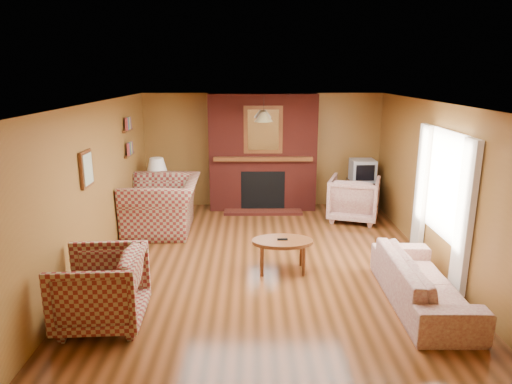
{
  "coord_description": "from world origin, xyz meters",
  "views": [
    {
      "loc": [
        -0.22,
        -6.36,
        2.82
      ],
      "look_at": [
        -0.16,
        0.6,
        0.98
      ],
      "focal_mm": 32.0,
      "sensor_mm": 36.0,
      "label": 1
    }
  ],
  "objects_px": {
    "fireplace": "(263,153)",
    "plaid_loveseat": "(163,205)",
    "plaid_armchair": "(100,289)",
    "floral_sofa": "(423,281)",
    "side_table": "(159,203)",
    "crt_tv": "(362,170)",
    "floral_armchair": "(354,199)",
    "coffee_table": "(282,244)",
    "table_lamp": "(157,173)",
    "tv_stand": "(361,196)"
  },
  "relations": [
    {
      "from": "fireplace",
      "to": "plaid_loveseat",
      "type": "xyz_separation_m",
      "value": [
        -1.85,
        -1.39,
        -0.7
      ]
    },
    {
      "from": "plaid_armchair",
      "to": "floral_sofa",
      "type": "bearing_deg",
      "value": 93.47
    },
    {
      "from": "side_table",
      "to": "crt_tv",
      "type": "height_order",
      "value": "crt_tv"
    },
    {
      "from": "floral_sofa",
      "to": "floral_armchair",
      "type": "xyz_separation_m",
      "value": [
        -0.14,
        3.35,
        0.13
      ]
    },
    {
      "from": "plaid_armchair",
      "to": "coffee_table",
      "type": "relative_size",
      "value": 1.09
    },
    {
      "from": "plaid_loveseat",
      "to": "floral_sofa",
      "type": "distance_m",
      "value": 4.67
    },
    {
      "from": "floral_sofa",
      "to": "coffee_table",
      "type": "relative_size",
      "value": 2.3
    },
    {
      "from": "plaid_loveseat",
      "to": "crt_tv",
      "type": "bearing_deg",
      "value": 105.52
    },
    {
      "from": "coffee_table",
      "to": "crt_tv",
      "type": "height_order",
      "value": "crt_tv"
    },
    {
      "from": "coffee_table",
      "to": "table_lamp",
      "type": "xyz_separation_m",
      "value": [
        -2.31,
        2.65,
        0.48
      ]
    },
    {
      "from": "plaid_loveseat",
      "to": "crt_tv",
      "type": "distance_m",
      "value": 4.1
    },
    {
      "from": "fireplace",
      "to": "tv_stand",
      "type": "xyz_separation_m",
      "value": [
        2.05,
        -0.18,
        -0.86
      ]
    },
    {
      "from": "side_table",
      "to": "table_lamp",
      "type": "distance_m",
      "value": 0.63
    },
    {
      "from": "plaid_loveseat",
      "to": "coffee_table",
      "type": "bearing_deg",
      "value": 47.35
    },
    {
      "from": "fireplace",
      "to": "floral_armchair",
      "type": "relative_size",
      "value": 2.54
    },
    {
      "from": "fireplace",
      "to": "coffee_table",
      "type": "distance_m",
      "value": 3.28
    },
    {
      "from": "plaid_armchair",
      "to": "table_lamp",
      "type": "distance_m",
      "value": 4.1
    },
    {
      "from": "side_table",
      "to": "crt_tv",
      "type": "distance_m",
      "value": 4.21
    },
    {
      "from": "plaid_armchair",
      "to": "coffee_table",
      "type": "distance_m",
      "value": 2.59
    },
    {
      "from": "crt_tv",
      "to": "table_lamp",
      "type": "bearing_deg",
      "value": -175.26
    },
    {
      "from": "floral_armchair",
      "to": "fireplace",
      "type": "bearing_deg",
      "value": -6.56
    },
    {
      "from": "plaid_armchair",
      "to": "floral_armchair",
      "type": "distance_m",
      "value": 5.31
    },
    {
      "from": "side_table",
      "to": "tv_stand",
      "type": "height_order",
      "value": "tv_stand"
    },
    {
      "from": "coffee_table",
      "to": "tv_stand",
      "type": "distance_m",
      "value": 3.52
    },
    {
      "from": "floral_sofa",
      "to": "plaid_armchair",
      "type": "bearing_deg",
      "value": 97.27
    },
    {
      "from": "coffee_table",
      "to": "tv_stand",
      "type": "height_order",
      "value": "tv_stand"
    },
    {
      "from": "coffee_table",
      "to": "floral_armchair",
      "type": "bearing_deg",
      "value": 56.88
    },
    {
      "from": "floral_armchair",
      "to": "coffee_table",
      "type": "xyz_separation_m",
      "value": [
        -1.55,
        -2.37,
        -0.01
      ]
    },
    {
      "from": "plaid_armchair",
      "to": "side_table",
      "type": "relative_size",
      "value": 1.82
    },
    {
      "from": "floral_sofa",
      "to": "tv_stand",
      "type": "bearing_deg",
      "value": -1.48
    },
    {
      "from": "fireplace",
      "to": "table_lamp",
      "type": "distance_m",
      "value": 2.19
    },
    {
      "from": "crt_tv",
      "to": "plaid_armchair",
      "type": "bearing_deg",
      "value": -132.15
    },
    {
      "from": "fireplace",
      "to": "crt_tv",
      "type": "bearing_deg",
      "value": -5.3
    },
    {
      "from": "fireplace",
      "to": "coffee_table",
      "type": "relative_size",
      "value": 2.72
    },
    {
      "from": "side_table",
      "to": "floral_sofa",
      "type": "bearing_deg",
      "value": -42.23
    },
    {
      "from": "plaid_loveseat",
      "to": "table_lamp",
      "type": "relative_size",
      "value": 2.24
    },
    {
      "from": "fireplace",
      "to": "floral_armchair",
      "type": "bearing_deg",
      "value": -24.85
    },
    {
      "from": "floral_sofa",
      "to": "fireplace",
      "type": "bearing_deg",
      "value": 25.2
    },
    {
      "from": "floral_armchair",
      "to": "table_lamp",
      "type": "xyz_separation_m",
      "value": [
        -3.86,
        0.28,
        0.47
      ]
    },
    {
      "from": "fireplace",
      "to": "floral_sofa",
      "type": "distance_m",
      "value": 4.66
    },
    {
      "from": "plaid_armchair",
      "to": "tv_stand",
      "type": "distance_m",
      "value": 5.97
    },
    {
      "from": "floral_armchair",
      "to": "side_table",
      "type": "relative_size",
      "value": 1.79
    },
    {
      "from": "plaid_armchair",
      "to": "crt_tv",
      "type": "relative_size",
      "value": 1.98
    },
    {
      "from": "floral_armchair",
      "to": "tv_stand",
      "type": "height_order",
      "value": "floral_armchair"
    },
    {
      "from": "floral_armchair",
      "to": "coffee_table",
      "type": "height_order",
      "value": "floral_armchair"
    },
    {
      "from": "coffee_table",
      "to": "plaid_loveseat",
      "type": "bearing_deg",
      "value": 138.91
    },
    {
      "from": "plaid_loveseat",
      "to": "tv_stand",
      "type": "xyz_separation_m",
      "value": [
        3.9,
        1.2,
        -0.16
      ]
    },
    {
      "from": "fireplace",
      "to": "tv_stand",
      "type": "distance_m",
      "value": 2.23
    },
    {
      "from": "crt_tv",
      "to": "side_table",
      "type": "bearing_deg",
      "value": -175.26
    },
    {
      "from": "plaid_armchair",
      "to": "floral_armchair",
      "type": "xyz_separation_m",
      "value": [
        3.71,
        3.79,
        -0.01
      ]
    }
  ]
}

